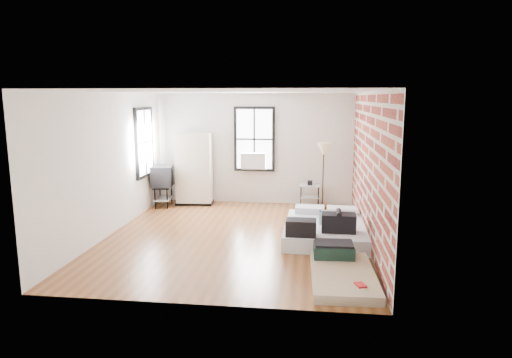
# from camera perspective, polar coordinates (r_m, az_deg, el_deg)

# --- Properties ---
(ground) EXTENTS (6.00, 6.00, 0.00)m
(ground) POSITION_cam_1_polar(r_m,az_deg,el_deg) (9.02, -2.57, -7.21)
(ground) COLOR brown
(ground) RESTS_ON ground
(room_shell) EXTENTS (5.02, 6.02, 2.80)m
(room_shell) POSITION_cam_1_polar(r_m,az_deg,el_deg) (8.99, -0.81, 4.06)
(room_shell) COLOR silver
(room_shell) RESTS_ON ground
(mattress_main) EXTENTS (1.60, 2.14, 0.67)m
(mattress_main) POSITION_cam_1_polar(r_m,az_deg,el_deg) (8.99, 8.67, -6.14)
(mattress_main) COLOR white
(mattress_main) RESTS_ON ground
(mattress_bare) EXTENTS (0.98, 1.79, 0.38)m
(mattress_bare) POSITION_cam_1_polar(r_m,az_deg,el_deg) (7.19, 10.53, -11.01)
(mattress_bare) COLOR #C4B48D
(mattress_bare) RESTS_ON ground
(wardrobe) EXTENTS (0.95, 0.59, 1.81)m
(wardrobe) POSITION_cam_1_polar(r_m,az_deg,el_deg) (11.66, -7.74, 1.24)
(wardrobe) COLOR black
(wardrobe) RESTS_ON ground
(side_table) EXTENTS (0.49, 0.39, 0.65)m
(side_table) POSITION_cam_1_polar(r_m,az_deg,el_deg) (11.43, 6.73, -1.29)
(side_table) COLOR black
(side_table) RESTS_ON ground
(floor_lamp) EXTENTS (0.35, 0.35, 1.62)m
(floor_lamp) POSITION_cam_1_polar(r_m,az_deg,el_deg) (11.17, 8.46, 3.31)
(floor_lamp) COLOR #312310
(floor_lamp) RESTS_ON ground
(tv_stand) EXTENTS (0.57, 0.76, 1.01)m
(tv_stand) POSITION_cam_1_polar(r_m,az_deg,el_deg) (11.58, -11.54, 0.18)
(tv_stand) COLOR black
(tv_stand) RESTS_ON ground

